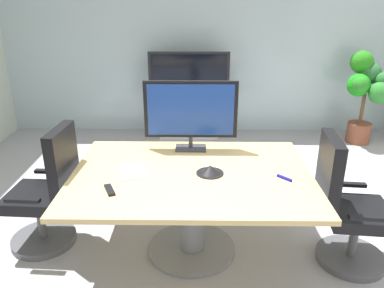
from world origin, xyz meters
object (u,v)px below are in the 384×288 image
conference_table (192,191)px  office_chair_left (48,198)px  tv_monitor (191,111)px  potted_plant (366,89)px  office_chair_right (346,213)px  conference_phone (210,170)px  wall_display_unit (189,109)px  remote_control (110,190)px

conference_table → office_chair_left: office_chair_left is taller
tv_monitor → potted_plant: tv_monitor is taller
conference_table → potted_plant: 3.63m
office_chair_left → conference_table: bearing=89.2°
office_chair_right → potted_plant: (1.24, 2.77, 0.36)m
potted_plant → conference_phone: size_ratio=6.07×
tv_monitor → wall_display_unit: bearing=91.6°
tv_monitor → potted_plant: (2.49, 2.13, -0.29)m
office_chair_left → potted_plant: potted_plant is taller
tv_monitor → office_chair_left: bearing=-160.5°
wall_display_unit → remote_control: size_ratio=7.71×
conference_phone → remote_control: size_ratio=1.29×
office_chair_right → wall_display_unit: (-1.31, 2.98, -0.01)m
conference_table → office_chair_left: (-1.23, 0.09, -0.12)m
conference_table → office_chair_left: size_ratio=1.77×
office_chair_left → potted_plant: bearing=127.8°
office_chair_left → wall_display_unit: size_ratio=0.83×
office_chair_right → wall_display_unit: wall_display_unit is taller
tv_monitor → conference_phone: tv_monitor is taller
potted_plant → remote_control: (-3.07, -2.96, -0.06)m
conference_table → office_chair_right: office_chair_right is taller
wall_display_unit → office_chair_right: bearing=-66.3°
office_chair_left → remote_control: (0.64, -0.40, 0.30)m
conference_table → conference_phone: bearing=-2.8°
conference_table → potted_plant: potted_plant is taller
tv_monitor → potted_plant: bearing=40.5°
office_chair_right → potted_plant: size_ratio=0.82×
office_chair_left → tv_monitor: tv_monitor is taller
office_chair_right → remote_control: 1.86m
office_chair_left → wall_display_unit: 3.01m
wall_display_unit → conference_phone: bearing=-85.5°
tv_monitor → conference_phone: 0.64m
remote_control → wall_display_unit: bearing=56.6°
office_chair_right → conference_table: bearing=89.9°
conference_phone → office_chair_left: bearing=176.2°
office_chair_left → remote_control: size_ratio=6.41×
conference_phone → wall_display_unit: bearing=94.5°
wall_display_unit → conference_phone: size_ratio=5.95×
potted_plant → remote_control: potted_plant is taller
tv_monitor → potted_plant: 3.29m
office_chair_right → tv_monitor: 1.55m
office_chair_right → wall_display_unit: 3.26m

